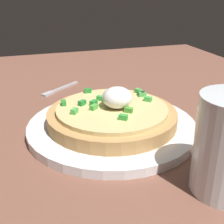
{
  "coord_description": "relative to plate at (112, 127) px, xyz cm",
  "views": [
    {
      "loc": [
        51.62,
        -21.07,
        25.79
      ],
      "look_at": [
        7.35,
        -6.79,
        5.5
      ],
      "focal_mm": 48.72,
      "sensor_mm": 36.0,
      "label": 1
    }
  ],
  "objects": [
    {
      "name": "dining_table",
      "position": [
        -7.35,
        6.79,
        -1.75
      ],
      "size": [
        111.48,
        89.56,
        2.08
      ],
      "primitive_type": "cube",
      "color": "brown",
      "rests_on": "ground"
    },
    {
      "name": "plate",
      "position": [
        0.0,
        0.0,
        0.0
      ],
      "size": [
        28.5,
        28.5,
        1.43
      ],
      "primitive_type": "cylinder",
      "color": "white",
      "rests_on": "dining_table"
    },
    {
      "name": "pizza",
      "position": [
        0.01,
        0.05,
        2.3
      ],
      "size": [
        21.7,
        21.7,
        6.36
      ],
      "color": "tan",
      "rests_on": "plate"
    },
    {
      "name": "fork",
      "position": [
        -23.11,
        -5.79,
        -0.46
      ],
      "size": [
        7.94,
        9.63,
        0.5
      ],
      "rotation": [
        0.0,
        0.0,
        -0.9
      ],
      "color": "#B7B7BC",
      "rests_on": "dining_table"
    }
  ]
}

